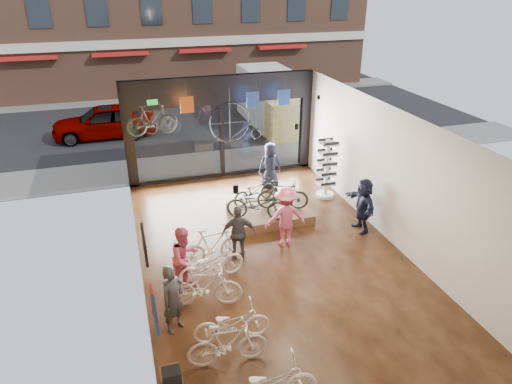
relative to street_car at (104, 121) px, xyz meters
name	(u,v)px	position (x,y,z in m)	size (l,w,h in m)	color
ground_plane	(274,259)	(4.25, -12.00, -0.81)	(7.00, 12.00, 0.04)	black
ceiling	(277,123)	(4.25, -12.00, 3.03)	(7.00, 12.00, 0.04)	black
wall_left	(133,215)	(0.73, -12.00, 1.11)	(0.04, 12.00, 3.80)	#A57128
wall_right	(396,179)	(7.77, -12.00, 1.11)	(0.04, 12.00, 3.80)	beige
wall_back	(418,376)	(4.25, -18.02, 1.11)	(7.00, 0.04, 3.80)	beige
storefront	(221,127)	(4.25, -6.00, 1.11)	(7.00, 0.26, 3.80)	black
exit_sign	(152,102)	(1.85, -6.12, 2.26)	(0.35, 0.06, 0.18)	#198C26
street_road	(185,114)	(4.25, 3.00, -0.80)	(30.00, 18.00, 0.02)	black
sidewalk_near	(216,162)	(4.25, -4.80, -0.73)	(30.00, 2.40, 0.12)	slate
sidewalk_far	(175,96)	(4.25, 7.00, -0.73)	(30.00, 2.00, 0.12)	slate
street_car	(104,121)	(0.00, 0.00, 0.00)	(1.87, 4.66, 1.59)	gray
box_truck	(276,102)	(8.17, -1.00, 0.54)	(2.25, 6.76, 2.66)	silver
floor_bike_0	(269,384)	(2.63, -16.35, -0.33)	(0.62, 1.78, 0.94)	beige
floor_bike_1	(227,344)	(2.16, -15.21, -0.31)	(0.46, 1.61, 0.97)	beige
floor_bike_2	(232,323)	(2.40, -14.60, -0.37)	(0.57, 1.63, 0.85)	beige
floor_bike_3	(204,287)	(2.07, -13.35, -0.27)	(0.49, 1.75, 1.05)	beige
floor_bike_4	(211,264)	(2.43, -12.43, -0.33)	(0.61, 1.76, 0.93)	beige
floor_bike_5	(213,246)	(2.63, -11.70, -0.26)	(0.50, 1.78, 1.07)	beige
display_platform	(269,213)	(4.87, -9.73, -0.64)	(2.40, 1.80, 0.30)	#4F2F1A
display_bike_left	(257,204)	(4.31, -10.24, -0.01)	(0.65, 1.86, 0.98)	black
display_bike_mid	(283,195)	(5.26, -9.86, -0.01)	(0.45, 1.61, 0.97)	black
display_bike_right	(254,191)	(4.55, -9.15, -0.08)	(0.55, 1.58, 0.83)	black
customer_0	(173,299)	(1.31, -13.92, 0.01)	(0.58, 0.38, 1.60)	#3F3F44
customer_1	(185,258)	(1.79, -12.53, 0.04)	(0.81, 0.63, 1.67)	#CC4C72
customer_2	(239,233)	(3.34, -11.71, 0.00)	(0.93, 0.39, 1.59)	#3F3F44
customer_3	(286,217)	(4.77, -11.41, 0.10)	(1.16, 0.66, 1.79)	#CC4C72
customer_4	(270,166)	(5.62, -7.58, 0.04)	(0.82, 0.53, 1.67)	#161C33
customer_5	(363,205)	(7.25, -11.30, 0.04)	(1.55, 0.49, 1.67)	#161C33
sunglasses_rack	(326,169)	(7.20, -8.87, 0.24)	(0.61, 0.50, 2.07)	white
wall_merch	(158,336)	(0.87, -15.50, 0.51)	(0.40, 2.40, 2.60)	navy
penny_farthing	(238,123)	(4.47, -7.59, 1.71)	(1.74, 0.06, 1.39)	black
hung_bike	(152,120)	(1.66, -7.80, 2.13)	(0.45, 1.58, 0.95)	black
jersey_left	(187,105)	(2.92, -6.80, 2.26)	(0.45, 0.03, 0.55)	#CC5919
jersey_mid	(253,100)	(5.22, -6.80, 2.26)	(0.45, 0.03, 0.55)	#1E3F99
jersey_right	(284,97)	(6.37, -6.80, 2.26)	(0.45, 0.03, 0.55)	#1E3F99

